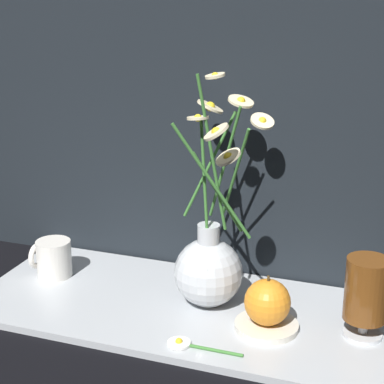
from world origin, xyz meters
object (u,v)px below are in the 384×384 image
yellow_mug (53,258)px  orange_fruit (267,302)px  tea_glass (367,291)px  vase_with_flowers (209,264)px

yellow_mug → orange_fruit: orange_fruit is taller
tea_glass → orange_fruit: (-0.14, -0.03, -0.03)m
orange_fruit → tea_glass: bearing=12.9°
vase_with_flowers → orange_fruit: vase_with_flowers is taller
yellow_mug → vase_with_flowers: bearing=-1.6°
vase_with_flowers → yellow_mug: bearing=178.4°
yellow_mug → orange_fruit: 0.42m
vase_with_flowers → yellow_mug: (-0.31, 0.01, -0.04)m
vase_with_flowers → tea_glass: (0.26, -0.02, 0.00)m
vase_with_flowers → yellow_mug: size_ratio=5.35×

